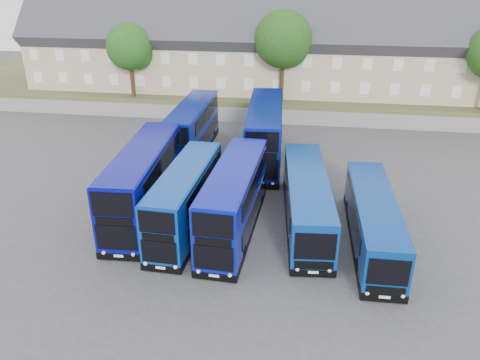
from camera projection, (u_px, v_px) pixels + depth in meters
name	position (u px, v px, depth m)	size (l,w,h in m)	color
ground	(216.00, 248.00, 27.59)	(120.00, 120.00, 0.00)	#404044
retaining_wall	(260.00, 116.00, 48.77)	(70.00, 0.40, 1.50)	slate
earth_bank	(269.00, 90.00, 57.62)	(80.00, 20.00, 2.00)	#454A29
terrace_row	(294.00, 49.00, 51.26)	(60.00, 10.40, 11.20)	tan
dd_front_left	(144.00, 183.00, 30.49)	(3.17, 11.49, 4.52)	#060A7F
dd_front_mid	(186.00, 200.00, 28.92)	(2.71, 10.08, 3.97)	#083793
dd_front_right	(234.00, 201.00, 28.52)	(2.94, 10.79, 4.25)	#08129B
dd_rear_left	(193.00, 130.00, 40.57)	(2.48, 10.72, 4.25)	navy
dd_rear_right	(265.00, 134.00, 38.92)	(3.44, 11.97, 4.70)	navy
coach_east_a	(307.00, 201.00, 29.61)	(3.55, 12.01, 3.24)	navy
coach_east_b	(373.00, 222.00, 27.42)	(2.55, 11.05, 3.01)	navy
tree_west	(131.00, 49.00, 48.92)	(4.80, 4.80, 7.65)	#382314
tree_mid	(285.00, 41.00, 46.80)	(5.76, 5.76, 9.18)	#382314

